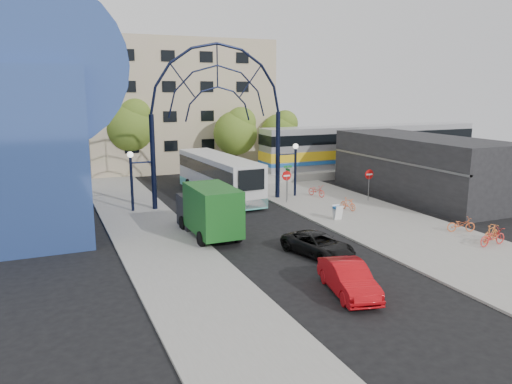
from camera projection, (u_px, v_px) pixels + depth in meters
name	position (u px, v px, depth m)	size (l,w,h in m)	color
ground	(308.00, 259.00, 26.05)	(120.00, 120.00, 0.00)	black
sidewalk_east	(385.00, 224.00, 32.75)	(8.00, 56.00, 0.12)	gray
plaza_west	(159.00, 242.00, 28.91)	(5.00, 50.00, 0.12)	gray
gateway_arch	(218.00, 92.00, 36.91)	(13.64, 0.44, 12.10)	black
stop_sign	(287.00, 179.00, 38.30)	(0.80, 0.07, 2.50)	slate
do_not_enter_sign	(369.00, 177.00, 38.92)	(0.76, 0.07, 2.48)	slate
street_name_sign	(288.00, 175.00, 38.97)	(0.70, 0.70, 2.80)	slate
sandwich_board	(338.00, 211.00, 33.46)	(0.55, 0.61, 0.99)	white
commercial_block_east	(420.00, 167.00, 40.76)	(6.00, 16.00, 5.00)	black
apartment_block	(174.00, 105.00, 56.85)	(20.00, 12.10, 14.00)	tan
train_platform	(371.00, 168.00, 53.53)	(32.00, 5.00, 0.80)	gray
train_car	(372.00, 145.00, 53.02)	(25.10, 3.05, 4.20)	#B7B7BC
tree_north_a	(237.00, 131.00, 50.81)	(4.48, 4.48, 7.00)	#382314
tree_north_b	(130.00, 124.00, 50.38)	(5.12, 5.12, 8.00)	#382314
tree_north_c	(281.00, 130.00, 55.01)	(4.16, 4.16, 6.50)	#382314
city_bus	(219.00, 176.00, 40.84)	(3.42, 12.50, 3.40)	silver
green_truck	(208.00, 210.00, 29.97)	(2.52, 6.34, 3.18)	black
black_suv	(318.00, 244.00, 26.60)	(2.00, 4.33, 1.20)	black
red_sedan	(349.00, 278.00, 21.55)	(1.48, 4.25, 1.40)	#B90B11
bike_near_a	(317.00, 191.00, 40.80)	(0.63, 1.81, 0.95)	#FC3D32
bike_near_b	(348.00, 204.00, 36.16)	(0.42, 1.49, 0.90)	#FF6933
bike_far_a	(461.00, 224.00, 30.64)	(0.60, 1.73, 0.91)	orange
bike_far_b	(491.00, 233.00, 28.56)	(0.48, 1.69, 1.01)	orange
bike_far_c	(493.00, 237.00, 27.91)	(0.67, 1.92, 1.01)	red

